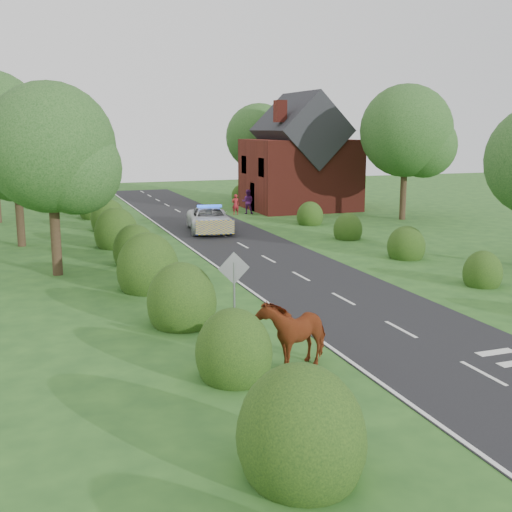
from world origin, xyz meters
name	(u,v)px	position (x,y,z in m)	size (l,w,h in m)	color
ground	(401,330)	(0.00, 0.00, 0.00)	(120.00, 120.00, 0.00)	#285221
road	(249,249)	(0.00, 15.00, 0.01)	(6.00, 70.00, 0.02)	black
road_markings	(232,258)	(-1.60, 12.93, 0.03)	(4.96, 70.00, 0.01)	white
hedgerow_left	(137,254)	(-6.51, 11.69, 0.75)	(2.75, 50.41, 3.00)	#163314
hedgerow_right	(393,243)	(6.60, 11.21, 0.55)	(2.10, 45.78, 2.10)	#163314
tree_left_a	(57,153)	(-9.75, 11.86, 5.34)	(5.74, 5.60, 8.38)	#332316
tree_left_b	(20,154)	(-11.25, 19.86, 5.04)	(5.74, 5.60, 8.07)	#332316
tree_left_d	(33,137)	(-10.23, 39.85, 5.64)	(6.15, 6.00, 8.89)	#332316
tree_right_b	(411,135)	(14.29, 21.84, 5.94)	(6.56, 6.40, 9.40)	#332316
tree_right_c	(263,140)	(9.27, 37.85, 5.34)	(6.15, 6.00, 8.58)	#332316
road_sign	(234,279)	(-5.00, 2.00, 1.65)	(1.06, 0.08, 2.53)	gray
house	(300,161)	(9.49, 30.00, 3.79)	(8.00, 7.40, 9.17)	maroon
cow	(293,336)	(-4.46, -1.63, 0.80)	(1.19, 2.25, 1.59)	maroon
police_van	(210,220)	(-0.38, 21.36, 0.76)	(3.35, 5.85, 1.67)	silver
pedestrian_red	(235,204)	(3.61, 28.42, 0.77)	(0.56, 0.37, 1.54)	maroon
pedestrian_purple	(248,202)	(4.64, 28.58, 0.92)	(0.89, 0.69, 1.83)	#541B62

